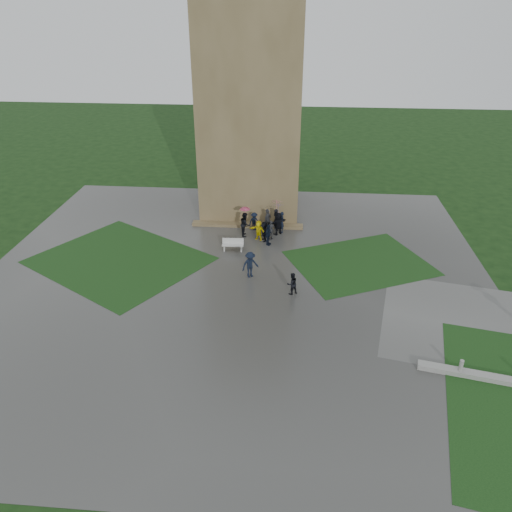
# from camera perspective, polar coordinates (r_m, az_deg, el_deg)

# --- Properties ---
(ground) EXTENTS (120.00, 120.00, 0.00)m
(ground) POSITION_cam_1_polar(r_m,az_deg,el_deg) (31.40, -2.90, -4.58)
(ground) COLOR black
(plaza) EXTENTS (34.00, 34.00, 0.02)m
(plaza) POSITION_cam_1_polar(r_m,az_deg,el_deg) (33.09, -2.46, -2.71)
(plaza) COLOR #353533
(plaza) RESTS_ON ground
(lawn_inset_left) EXTENTS (14.10, 13.46, 0.01)m
(lawn_inset_left) POSITION_cam_1_polar(r_m,az_deg,el_deg) (36.72, -15.35, -0.46)
(lawn_inset_left) COLOR #133312
(lawn_inset_left) RESTS_ON plaza
(lawn_inset_right) EXTENTS (11.12, 10.15, 0.01)m
(lawn_inset_right) POSITION_cam_1_polar(r_m,az_deg,el_deg) (35.79, 11.78, -0.79)
(lawn_inset_right) COLOR #133312
(lawn_inset_right) RESTS_ON plaza
(tower) EXTENTS (8.00, 8.00, 18.00)m
(tower) POSITION_cam_1_polar(r_m,az_deg,el_deg) (42.17, -0.47, 17.14)
(tower) COLOR brown
(tower) RESTS_ON ground
(tower_plinth) EXTENTS (9.00, 0.80, 0.22)m
(tower_plinth) POSITION_cam_1_polar(r_m,az_deg,el_deg) (40.63, -0.99, 3.57)
(tower_plinth) COLOR brown
(tower_plinth) RESTS_ON plaza
(bench) EXTENTS (1.58, 0.54, 0.91)m
(bench) POSITION_cam_1_polar(r_m,az_deg,el_deg) (36.63, -2.66, 1.32)
(bench) COLOR beige
(bench) RESTS_ON plaza
(visitor_cluster) EXTENTS (3.77, 3.80, 2.72)m
(visitor_cluster) POSITION_cam_1_polar(r_m,az_deg,el_deg) (38.59, 1.32, 3.93)
(visitor_cluster) COLOR black
(visitor_cluster) RESTS_ON plaza
(pedestrian_mid) EXTENTS (1.32, 1.14, 1.82)m
(pedestrian_mid) POSITION_cam_1_polar(r_m,az_deg,el_deg) (32.95, -0.67, -0.98)
(pedestrian_mid) COLOR black
(pedestrian_mid) RESTS_ON plaza
(pedestrian_near) EXTENTS (0.82, 0.72, 1.46)m
(pedestrian_near) POSITION_cam_1_polar(r_m,az_deg,el_deg) (31.26, 4.13, -3.16)
(pedestrian_near) COLOR black
(pedestrian_near) RESTS_ON plaza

